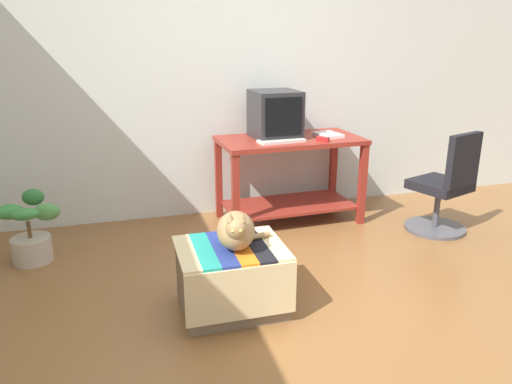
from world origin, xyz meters
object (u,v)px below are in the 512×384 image
book (328,135)px  office_chair (445,189)px  cat (236,230)px  keyboard (281,141)px  ottoman_with_blanket (231,278)px  stapler (323,139)px  desk (289,165)px  potted_plant (30,235)px  tv_monitor (275,115)px

book → office_chair: office_chair is taller
cat → book: bearing=60.6°
keyboard → office_chair: office_chair is taller
book → cat: size_ratio=0.63×
ottoman_with_blanket → office_chair: bearing=19.7°
cat → stapler: size_ratio=3.54×
desk → keyboard: keyboard is taller
book → keyboard: bearing=-176.0°
potted_plant → stapler: stapler is taller
desk → keyboard: (-0.13, -0.15, 0.26)m
office_chair → ottoman_with_blanket: bearing=0.6°
keyboard → office_chair: size_ratio=0.45×
book → office_chair: 1.11m
desk → office_chair: 1.35m
book → tv_monitor: bearing=159.9°
office_chair → stapler: (-0.96, 0.42, 0.41)m
desk → book: (0.35, -0.03, 0.26)m
keyboard → cat: size_ratio=1.03×
tv_monitor → potted_plant: 2.20m
desk → potted_plant: bearing=-174.6°
keyboard → stapler: size_ratio=3.64×
tv_monitor → stapler: size_ratio=4.00×
desk → cat: size_ratio=3.29×
book → stapler: size_ratio=2.23×
book → cat: bearing=-140.7°
ottoman_with_blanket → book: bearing=47.7°
tv_monitor → book: 0.52m
keyboard → book: size_ratio=1.63×
tv_monitor → office_chair: bearing=-30.1°
book → ottoman_with_blanket: size_ratio=0.38×
desk → potted_plant: desk is taller
office_chair → book: bearing=-55.0°
ottoman_with_blanket → stapler: 1.69m
desk → office_chair: size_ratio=1.44×
office_chair → stapler: size_ratio=8.09×
tv_monitor → keyboard: size_ratio=1.10×
tv_monitor → cat: size_ratio=1.13×
stapler → tv_monitor: bearing=103.5°
book → potted_plant: size_ratio=0.46×
ottoman_with_blanket → potted_plant: bearing=140.3°
desk → keyboard: bearing=-133.4°
tv_monitor → book: size_ratio=1.80×
tv_monitor → potted_plant: size_ratio=0.82×
keyboard → cat: keyboard is taller
tv_monitor → office_chair: tv_monitor is taller
keyboard → potted_plant: keyboard is taller
ottoman_with_blanket → stapler: size_ratio=5.92×
book → cat: book is taller
ottoman_with_blanket → desk: bearing=57.8°
book → office_chair: (0.83, -0.60, -0.40)m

